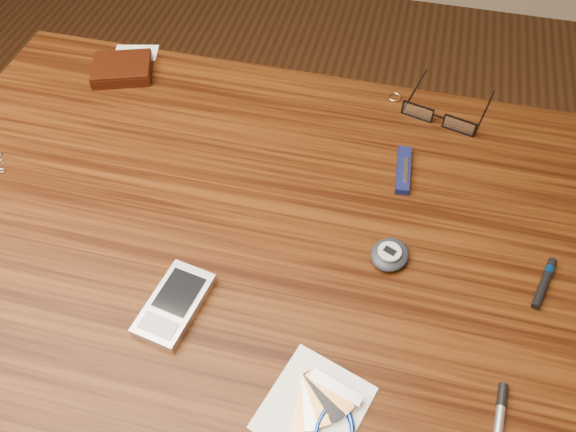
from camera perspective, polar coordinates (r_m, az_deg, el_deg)
name	(u,v)px	position (r m, az deg, el deg)	size (l,w,h in m)	color
ground	(262,414)	(1.44, -2.64, -19.41)	(3.80, 3.80, 0.00)	#472814
desk	(246,269)	(0.85, -4.24, -5.41)	(1.00, 0.70, 0.75)	#381B08
wallet_and_card	(122,68)	(1.03, -16.47, 14.18)	(0.12, 0.14, 0.02)	black
eyeglasses	(439,116)	(0.93, 15.14, 9.76)	(0.15, 0.15, 0.03)	black
gold_ring	(394,97)	(0.96, 10.76, 11.79)	(0.02, 0.02, 0.00)	tan
pda_phone	(174,304)	(0.70, -11.46, -8.77)	(0.08, 0.12, 0.02)	#B1B1B6
pedometer	(390,254)	(0.74, 10.29, -3.86)	(0.07, 0.07, 0.02)	black
notepad_keys	(325,419)	(0.64, 3.74, -19.91)	(0.13, 0.14, 0.01)	white
pocket_knife	(403,170)	(0.84, 11.64, 4.61)	(0.03, 0.09, 0.01)	#0F133C
silver_pen	(498,429)	(0.67, 20.58, -19.64)	(0.02, 0.12, 0.01)	#ACADB1
black_blue_pen	(545,281)	(0.78, 24.64, -6.06)	(0.03, 0.08, 0.01)	black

